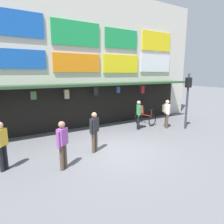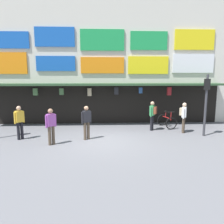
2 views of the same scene
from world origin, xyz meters
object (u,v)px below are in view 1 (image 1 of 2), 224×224
(traffic_light_far, at_px, (188,92))
(bicycle_parked, at_px, (145,118))
(pedestrian_in_white, at_px, (139,113))
(pedestrian_in_blue, at_px, (63,143))
(pedestrian_in_red, at_px, (167,112))
(pedestrian_in_black, at_px, (2,143))
(pedestrian_in_green, at_px, (94,130))

(traffic_light_far, distance_m, bicycle_parked, 2.97)
(pedestrian_in_white, bearing_deg, pedestrian_in_blue, -154.64)
(pedestrian_in_red, relative_size, pedestrian_in_blue, 1.00)
(traffic_light_far, height_order, pedestrian_in_black, traffic_light_far)
(traffic_light_far, relative_size, pedestrian_in_red, 1.90)
(traffic_light_far, height_order, pedestrian_in_green, traffic_light_far)
(pedestrian_in_white, height_order, pedestrian_in_blue, same)
(pedestrian_in_red, bearing_deg, bicycle_parked, 113.10)
(bicycle_parked, relative_size, pedestrian_in_green, 0.76)
(pedestrian_in_green, bearing_deg, bicycle_parked, 26.43)
(bicycle_parked, distance_m, pedestrian_in_blue, 7.02)
(traffic_light_far, distance_m, pedestrian_in_red, 1.60)
(traffic_light_far, bearing_deg, pedestrian_in_blue, -171.38)
(pedestrian_in_black, xyz_separation_m, pedestrian_in_green, (3.30, -0.18, 0.00))
(bicycle_parked, height_order, pedestrian_in_green, pedestrian_in_green)
(pedestrian_in_red, height_order, pedestrian_in_white, same)
(pedestrian_in_black, height_order, pedestrian_in_white, same)
(bicycle_parked, distance_m, pedestrian_in_black, 8.32)
(bicycle_parked, bearing_deg, pedestrian_in_green, -153.57)
(pedestrian_in_black, bearing_deg, pedestrian_in_blue, -28.60)
(bicycle_parked, height_order, pedestrian_in_red, pedestrian_in_red)
(pedestrian_in_red, relative_size, pedestrian_in_black, 1.00)
(traffic_light_far, bearing_deg, pedestrian_in_white, 151.80)
(pedestrian_in_black, bearing_deg, bicycle_parked, 15.11)
(bicycle_parked, xyz_separation_m, pedestrian_in_green, (-4.72, -2.34, 0.55))
(pedestrian_in_red, bearing_deg, traffic_light_far, -38.83)
(bicycle_parked, bearing_deg, pedestrian_in_blue, -153.57)
(pedestrian_in_black, bearing_deg, pedestrian_in_red, 6.07)
(bicycle_parked, bearing_deg, traffic_light_far, -54.33)
(pedestrian_in_red, distance_m, pedestrian_in_white, 1.70)
(pedestrian_in_red, xyz_separation_m, pedestrian_in_white, (-1.58, 0.62, 0.00))
(pedestrian_in_blue, relative_size, pedestrian_in_green, 1.00)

